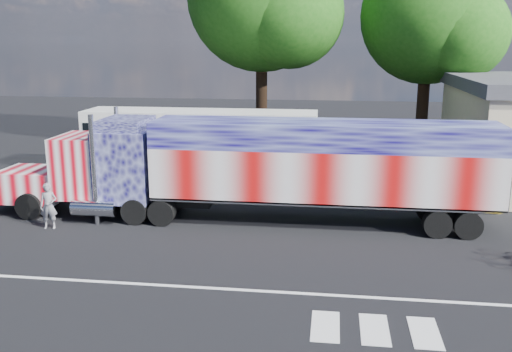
# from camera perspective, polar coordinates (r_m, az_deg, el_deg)

# --- Properties ---
(ground) EXTENTS (100.00, 100.00, 0.00)m
(ground) POSITION_cam_1_polar(r_m,az_deg,el_deg) (19.29, -1.21, -7.56)
(ground) COLOR black
(lane_markings) EXTENTS (30.00, 2.67, 0.01)m
(lane_markings) POSITION_cam_1_polar(r_m,az_deg,el_deg) (15.66, 2.93, -12.74)
(lane_markings) COLOR silver
(lane_markings) RESTS_ON ground
(semi_truck) EXTENTS (19.88, 3.14, 4.24)m
(semi_truck) POSITION_cam_1_polar(r_m,az_deg,el_deg) (21.92, 0.28, 0.97)
(semi_truck) COLOR black
(semi_truck) RESTS_ON ground
(coach_bus) EXTENTS (11.82, 2.75, 3.44)m
(coach_bus) POSITION_cam_1_polar(r_m,az_deg,el_deg) (29.32, -5.57, 3.30)
(coach_bus) COLOR white
(coach_bus) RESTS_ON ground
(woman) EXTENTS (0.71, 0.54, 1.74)m
(woman) POSITION_cam_1_polar(r_m,az_deg,el_deg) (22.71, -20.04, -2.83)
(woman) COLOR slate
(woman) RESTS_ON ground
(tree_ne_a) EXTENTS (8.22, 7.83, 12.17)m
(tree_ne_a) POSITION_cam_1_polar(r_m,az_deg,el_deg) (35.72, 17.10, 14.93)
(tree_ne_a) COLOR black
(tree_ne_a) RESTS_ON ground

